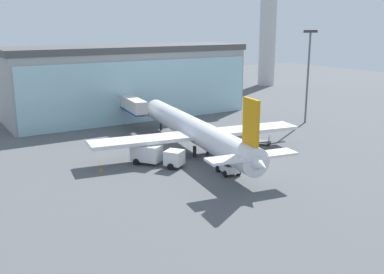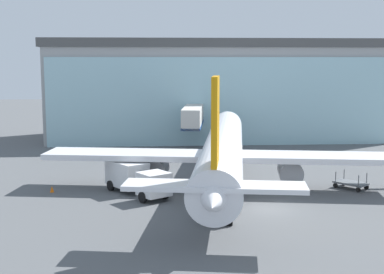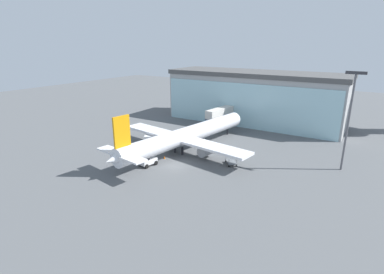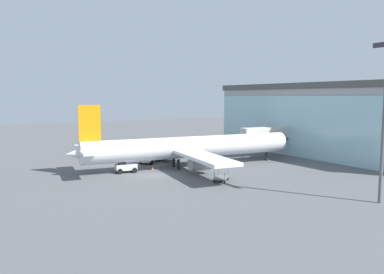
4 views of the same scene
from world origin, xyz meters
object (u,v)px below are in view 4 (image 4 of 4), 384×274
Objects in this scene: catering_truck at (154,154)px; safety_cone_nose at (153,168)px; jet_bridge at (273,134)px; pushback_tug at (125,166)px; airplane at (188,148)px; baggage_cart at (221,178)px; safety_cone_wingtip at (142,154)px.

catering_truck is 7.81m from safety_cone_nose.
safety_cone_nose is (0.53, -26.56, -4.03)m from jet_bridge.
pushback_tug is (0.04, -31.00, -3.33)m from jet_bridge.
jet_bridge reaches higher than catering_truck.
catering_truck is (-7.78, -2.38, -1.82)m from airplane.
baggage_cart is 26.45m from safety_cone_wingtip.
catering_truck is at bearing 171.23° from jet_bridge.
safety_cone_nose is 1.00× the size of safety_cone_wingtip.
airplane reaches higher than safety_cone_wingtip.
pushback_tug reaches higher than safety_cone_nose.
airplane is at bearing 5.30° from safety_cone_wingtip.
baggage_cart is 5.75× the size of safety_cone_nose.
baggage_cart is at bearing -89.35° from airplane.
pushback_tug is at bearing 3.17° from catering_truck.
airplane is at bearing -138.38° from baggage_cart.
pushback_tug reaches higher than baggage_cart.
safety_cone_wingtip is (-13.63, 9.03, -0.70)m from pushback_tug.
baggage_cart is at bearing -45.93° from pushback_tug.
baggage_cart reaches higher than safety_cone_nose.
airplane is 71.79× the size of safety_cone_nose.
pushback_tug is at bearing -96.39° from safety_cone_nose.
safety_cone_nose is (0.50, 4.44, -0.70)m from pushback_tug.
baggage_cart is 15.65m from pushback_tug.
catering_truck is at bearing 152.10° from safety_cone_nose.
pushback_tug is at bearing -179.91° from airplane.
airplane reaches higher than jet_bridge.
safety_cone_nose is at bearing -18.01° from safety_cone_wingtip.
airplane is 5.45× the size of catering_truck.
catering_truck is at bearing -7.66° from safety_cone_wingtip.
catering_truck is 19.19m from baggage_cart.
safety_cone_nose is at bearing -172.31° from jet_bridge.
safety_cone_wingtip is (-13.59, -21.97, -4.03)m from jet_bridge.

